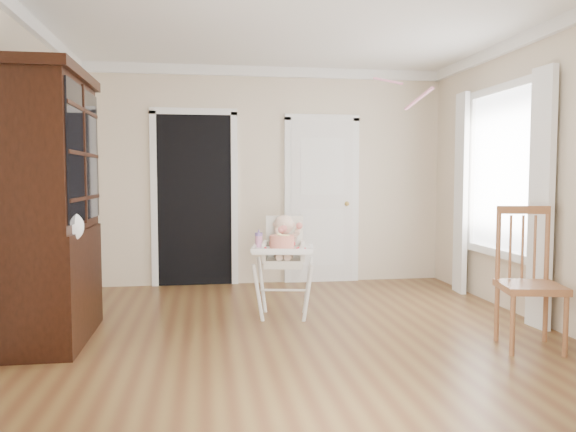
{
  "coord_description": "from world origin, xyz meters",
  "views": [
    {
      "loc": [
        -0.78,
        -4.52,
        1.34
      ],
      "look_at": [
        -0.01,
        0.64,
        0.98
      ],
      "focal_mm": 35.0,
      "sensor_mm": 36.0,
      "label": 1
    }
  ],
  "objects": [
    {
      "name": "dining_chair",
      "position": [
        1.73,
        -0.5,
        0.52
      ],
      "size": [
        0.54,
        0.54,
        1.11
      ],
      "rotation": [
        0.0,
        0.0,
        -0.22
      ],
      "color": "brown",
      "rests_on": "floor"
    },
    {
      "name": "window_right",
      "position": [
        2.18,
        0.8,
        1.29
      ],
      "size": [
        0.13,
        1.84,
        2.3
      ],
      "color": "white",
      "rests_on": "wall_right"
    },
    {
      "name": "streamer",
      "position": [
        1.04,
        0.94,
        2.3
      ],
      "size": [
        0.16,
        0.48,
        0.15
      ],
      "primitive_type": null,
      "rotation": [
        0.26,
        0.0,
        0.27
      ],
      "color": "pink",
      "rests_on": "ceiling"
    },
    {
      "name": "floor",
      "position": [
        0.0,
        0.0,
        0.0
      ],
      "size": [
        5.0,
        5.0,
        0.0
      ],
      "primitive_type": "plane",
      "color": "brown",
      "rests_on": "ground"
    },
    {
      "name": "sippy_cup",
      "position": [
        -0.28,
        0.68,
        0.76
      ],
      "size": [
        0.07,
        0.07,
        0.17
      ],
      "rotation": [
        0.0,
        0.0,
        -0.19
      ],
      "color": "#CB7CA2",
      "rests_on": "high_chair"
    },
    {
      "name": "china_cabinet",
      "position": [
        -1.99,
        0.24,
        1.1
      ],
      "size": [
        0.58,
        1.3,
        2.2
      ],
      "color": "black",
      "rests_on": "floor"
    },
    {
      "name": "cake",
      "position": [
        -0.09,
        0.48,
        0.75
      ],
      "size": [
        0.29,
        0.29,
        0.13
      ],
      "color": "silver",
      "rests_on": "high_chair"
    },
    {
      "name": "wall_left",
      "position": [
        -2.25,
        0.0,
        1.35
      ],
      "size": [
        0.0,
        5.0,
        5.0
      ],
      "primitive_type": "plane",
      "rotation": [
        1.57,
        0.0,
        1.57
      ],
      "color": "beige",
      "rests_on": "floor"
    },
    {
      "name": "high_chair",
      "position": [
        -0.04,
        0.74,
        0.61
      ],
      "size": [
        0.67,
        0.78,
        0.98
      ],
      "rotation": [
        0.0,
        0.0,
        -0.19
      ],
      "color": "white",
      "rests_on": "floor"
    },
    {
      "name": "ceiling",
      "position": [
        0.0,
        0.0,
        2.7
      ],
      "size": [
        5.0,
        5.0,
        0.0
      ],
      "primitive_type": "plane",
      "rotation": [
        3.14,
        0.0,
        0.0
      ],
      "color": "white",
      "rests_on": "wall_back"
    },
    {
      "name": "closet_door",
      "position": [
        0.7,
        2.48,
        1.02
      ],
      "size": [
        0.96,
        0.09,
        2.13
      ],
      "color": "white",
      "rests_on": "wall_back"
    },
    {
      "name": "wall_right",
      "position": [
        2.25,
        0.0,
        1.35
      ],
      "size": [
        0.0,
        5.0,
        5.0
      ],
      "primitive_type": "plane",
      "rotation": [
        1.57,
        0.0,
        -1.57
      ],
      "color": "beige",
      "rests_on": "floor"
    },
    {
      "name": "crown_molding",
      "position": [
        0.0,
        0.0,
        2.64
      ],
      "size": [
        4.5,
        5.0,
        0.12
      ],
      "primitive_type": null,
      "color": "white",
      "rests_on": "ceiling"
    },
    {
      "name": "baby",
      "position": [
        -0.03,
        0.76,
        0.75
      ],
      "size": [
        0.28,
        0.24,
        0.45
      ],
      "rotation": [
        0.0,
        0.0,
        -0.19
      ],
      "color": "beige",
      "rests_on": "high_chair"
    },
    {
      "name": "doorway",
      "position": [
        -0.9,
        2.48,
        1.11
      ],
      "size": [
        1.06,
        0.05,
        2.22
      ],
      "color": "black",
      "rests_on": "wall_back"
    },
    {
      "name": "wall_back",
      "position": [
        0.0,
        2.5,
        1.35
      ],
      "size": [
        4.5,
        0.0,
        4.5
      ],
      "primitive_type": "plane",
      "rotation": [
        1.57,
        0.0,
        0.0
      ],
      "color": "beige",
      "rests_on": "floor"
    }
  ]
}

